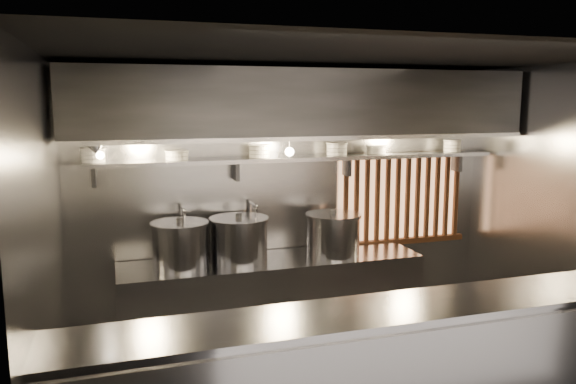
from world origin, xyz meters
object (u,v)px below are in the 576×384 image
heat_lamp (96,148)px  stock_pot_left (180,244)px  pendant_bulb (290,152)px  stock_pot_mid (239,239)px  stock_pot_right (333,234)px

heat_lamp → stock_pot_left: bearing=22.2°
heat_lamp → pendant_bulb: heat_lamp is taller
stock_pot_mid → stock_pot_right: 0.96m
stock_pot_mid → heat_lamp: bearing=-165.7°
pendant_bulb → stock_pot_left: bearing=-176.6°
stock_pot_right → heat_lamp: bearing=-173.8°
stock_pot_left → stock_pot_mid: (0.58, 0.04, -0.00)m
stock_pot_right → stock_pot_left: bearing=178.5°
heat_lamp → stock_pot_left: size_ratio=0.52×
stock_pot_mid → stock_pot_right: size_ratio=1.22×
pendant_bulb → stock_pot_mid: bearing=-177.2°
heat_lamp → pendant_bulb: bearing=11.0°
heat_lamp → pendant_bulb: (1.80, 0.35, -0.11)m
heat_lamp → stock_pot_right: heat_lamp is taller
stock_pot_right → stock_pot_mid: bearing=175.1°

